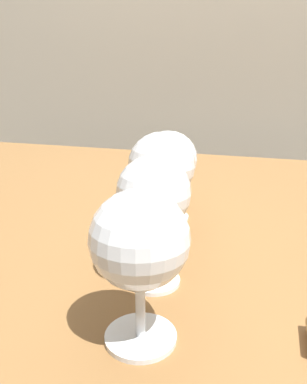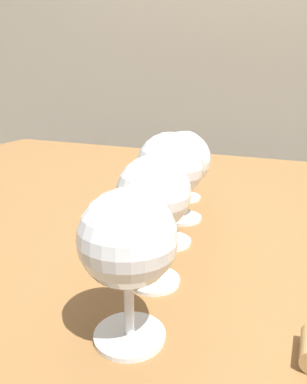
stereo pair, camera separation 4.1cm
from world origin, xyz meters
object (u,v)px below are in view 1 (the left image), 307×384
Objects in this scene: wine_glass_white at (154,196)px; wine_glass_merlot at (168,153)px; wine_glass_amber at (140,243)px; wine_glass_port at (162,168)px; wine_glass_pinot at (171,161)px.

wine_glass_white reaches higher than wine_glass_merlot.
wine_glass_port is at bearing 100.71° from wine_glass_amber.
wine_glass_port is 0.21m from wine_glass_merlot.
wine_glass_amber is at bearing -78.41° from wine_glass_merlot.
wine_glass_port is at bearing -82.97° from wine_glass_pinot.
wine_glass_white is at bearing 100.14° from wine_glass_amber.
wine_glass_amber is 0.30m from wine_glass_pinot.
wine_glass_port is (-0.04, 0.20, 0.01)m from wine_glass_amber.
wine_glass_amber is at bearing -79.29° from wine_glass_port.
wine_glass_pinot is 1.12× the size of wine_glass_merlot.
wine_glass_white is at bearing -78.77° from wine_glass_port.
wine_glass_white is 0.11m from wine_glass_port.
wine_glass_merlot is at bearing 102.05° from wine_glass_white.
wine_glass_pinot is at bearing 99.27° from wine_glass_white.
wine_glass_white is 0.95× the size of wine_glass_port.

